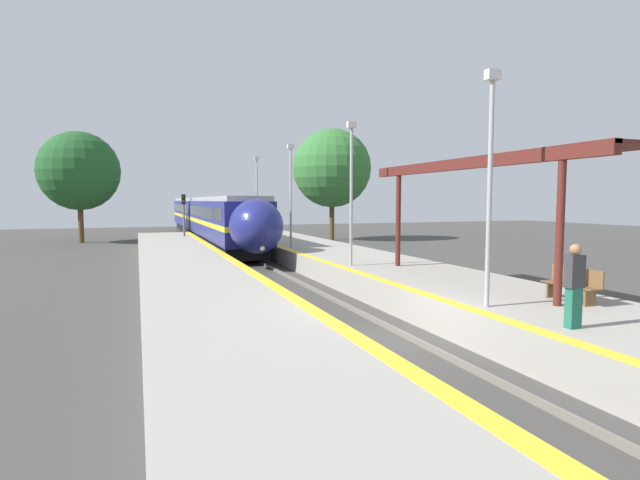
% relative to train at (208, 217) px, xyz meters
% --- Properties ---
extents(ground_plane, '(120.00, 120.00, 0.00)m').
position_rel_train_xyz_m(ground_plane, '(0.00, -32.56, -2.19)').
color(ground_plane, '#423F3D').
extents(rail_left, '(0.08, 90.00, 0.15)m').
position_rel_train_xyz_m(rail_left, '(-0.72, -32.56, -2.11)').
color(rail_left, slate).
rests_on(rail_left, ground_plane).
extents(rail_right, '(0.08, 90.00, 0.15)m').
position_rel_train_xyz_m(rail_right, '(0.72, -32.56, -2.11)').
color(rail_right, slate).
rests_on(rail_right, ground_plane).
extents(train, '(2.89, 40.05, 3.82)m').
position_rel_train_xyz_m(train, '(0.00, 0.00, 0.00)').
color(train, black).
rests_on(train, ground_plane).
extents(platform_right, '(4.74, 64.00, 0.94)m').
position_rel_train_xyz_m(platform_right, '(4.00, -32.56, -1.72)').
color(platform_right, '#9E998E').
rests_on(platform_right, ground_plane).
extents(platform_left, '(4.09, 64.00, 0.94)m').
position_rel_train_xyz_m(platform_left, '(-3.67, -32.56, -1.72)').
color(platform_left, '#9E998E').
rests_on(platform_left, ground_plane).
extents(platform_bench, '(0.44, 1.62, 0.89)m').
position_rel_train_xyz_m(platform_bench, '(4.89, -33.71, -0.78)').
color(platform_bench, brown).
rests_on(platform_bench, platform_right).
extents(person_waiting, '(0.36, 0.23, 1.75)m').
position_rel_train_xyz_m(person_waiting, '(2.64, -35.82, -0.34)').
color(person_waiting, '#1E604C').
rests_on(person_waiting, platform_right).
extents(railway_signal, '(0.28, 0.28, 4.01)m').
position_rel_train_xyz_m(railway_signal, '(-2.52, -5.79, 0.29)').
color(railway_signal, '#59595E').
rests_on(railway_signal, ground_plane).
extents(lamppost_near, '(0.36, 0.20, 5.76)m').
position_rel_train_xyz_m(lamppost_near, '(2.37, -33.47, 2.02)').
color(lamppost_near, '#9E9EA3').
rests_on(lamppost_near, platform_right).
extents(lamppost_mid, '(0.36, 0.20, 5.76)m').
position_rel_train_xyz_m(lamppost_mid, '(2.37, -25.08, 2.02)').
color(lamppost_mid, '#9E9EA3').
rests_on(lamppost_mid, platform_right).
extents(lamppost_far, '(0.36, 0.20, 5.76)m').
position_rel_train_xyz_m(lamppost_far, '(2.37, -16.69, 2.02)').
color(lamppost_far, '#9E9EA3').
rests_on(lamppost_far, platform_right).
extents(lamppost_farthest, '(0.36, 0.20, 5.76)m').
position_rel_train_xyz_m(lamppost_farthest, '(2.37, -8.31, 2.02)').
color(lamppost_farthest, '#9E9EA3').
rests_on(lamppost_farthest, platform_right).
extents(station_canopy, '(2.02, 11.16, 3.98)m').
position_rel_train_xyz_m(station_canopy, '(4.67, -29.91, 2.46)').
color(station_canopy, '#511E19').
rests_on(station_canopy, platform_right).
extents(background_tree_left, '(6.56, 6.56, 9.30)m').
position_rel_train_xyz_m(background_tree_left, '(-10.20, 2.73, 3.83)').
color(background_tree_left, brown).
rests_on(background_tree_left, ground_plane).
extents(background_tree_right, '(6.96, 6.96, 9.91)m').
position_rel_train_xyz_m(background_tree_right, '(10.64, -1.99, 4.24)').
color(background_tree_right, brown).
rests_on(background_tree_right, ground_plane).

